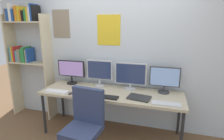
# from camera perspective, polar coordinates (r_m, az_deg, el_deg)

# --- Properties ---
(wall_back) EXTENTS (4.64, 0.11, 2.60)m
(wall_back) POSITION_cam_1_polar(r_m,az_deg,el_deg) (3.20, 1.82, 5.28)
(wall_back) COLOR silver
(wall_back) RESTS_ON ground_plane
(desk) EXTENTS (2.24, 0.68, 0.74)m
(desk) POSITION_cam_1_polar(r_m,az_deg,el_deg) (2.97, -0.27, -7.72)
(desk) COLOR tan
(desk) RESTS_ON ground_plane
(bookshelf) EXTENTS (0.83, 0.28, 2.13)m
(bookshelf) POSITION_cam_1_polar(r_m,az_deg,el_deg) (3.82, -24.93, 6.63)
(bookshelf) COLOR beige
(bookshelf) RESTS_ON ground_plane
(office_chair) EXTENTS (0.52, 0.52, 0.99)m
(office_chair) POSITION_cam_1_polar(r_m,az_deg,el_deg) (2.59, -8.49, -18.76)
(office_chair) COLOR #2D2D33
(office_chair) RESTS_ON ground_plane
(monitor_far_left) EXTENTS (0.50, 0.18, 0.42)m
(monitor_far_left) POSITION_cam_1_polar(r_m,az_deg,el_deg) (3.36, -12.42, -0.11)
(monitor_far_left) COLOR black
(monitor_far_left) RESTS_ON desk
(monitor_center_left) EXTENTS (0.45, 0.18, 0.46)m
(monitor_center_left) POSITION_cam_1_polar(r_m,az_deg,el_deg) (3.14, -3.85, -0.59)
(monitor_center_left) COLOR silver
(monitor_center_left) RESTS_ON desk
(monitor_center_right) EXTENTS (0.51, 0.18, 0.45)m
(monitor_center_right) POSITION_cam_1_polar(r_m,az_deg,el_deg) (3.01, 5.73, -1.61)
(monitor_center_right) COLOR silver
(monitor_center_right) RESTS_ON desk
(monitor_far_right) EXTENTS (0.46, 0.18, 0.41)m
(monitor_far_right) POSITION_cam_1_polar(r_m,az_deg,el_deg) (2.97, 15.87, -2.58)
(monitor_far_right) COLOR #38383D
(monitor_far_right) RESTS_ON desk
(keyboard_left) EXTENTS (0.38, 0.13, 0.02)m
(keyboard_left) POSITION_cam_1_polar(r_m,az_deg,el_deg) (3.09, -16.74, -6.29)
(keyboard_left) COLOR silver
(keyboard_left) RESTS_ON desk
(keyboard_center) EXTENTS (0.34, 0.13, 0.02)m
(keyboard_center) POSITION_cam_1_polar(r_m,az_deg,el_deg) (2.75, -1.63, -8.31)
(keyboard_center) COLOR black
(keyboard_center) RESTS_ON desk
(keyboard_right) EXTENTS (0.39, 0.13, 0.02)m
(keyboard_right) POSITION_cam_1_polar(r_m,az_deg,el_deg) (2.64, 16.33, -9.96)
(keyboard_right) COLOR silver
(keyboard_right) RESTS_ON desk
(computer_mouse) EXTENTS (0.06, 0.10, 0.03)m
(computer_mouse) POSITION_cam_1_polar(r_m,az_deg,el_deg) (2.93, -12.71, -7.01)
(computer_mouse) COLOR #38383D
(computer_mouse) RESTS_ON desk
(laptop_closed) EXTENTS (0.35, 0.27, 0.02)m
(laptop_closed) POSITION_cam_1_polar(r_m,az_deg,el_deg) (2.75, 8.33, -8.41)
(laptop_closed) COLOR #2D2D2D
(laptop_closed) RESTS_ON desk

